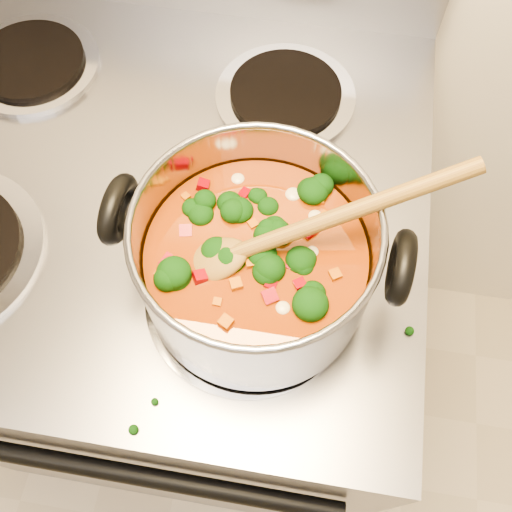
# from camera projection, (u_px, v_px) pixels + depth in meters

# --- Properties ---
(electric_range) EXTENTS (0.79, 0.72, 1.08)m
(electric_range) POSITION_uv_depth(u_px,v_px,m) (173.00, 299.00, 1.16)
(electric_range) COLOR gray
(electric_range) RESTS_ON ground
(stockpot) EXTENTS (0.31, 0.25, 0.15)m
(stockpot) POSITION_uv_depth(u_px,v_px,m) (256.00, 260.00, 0.60)
(stockpot) COLOR #96969D
(stockpot) RESTS_ON electric_range
(wooden_spoon) EXTENTS (0.29, 0.14, 0.13)m
(wooden_spoon) POSITION_uv_depth(u_px,v_px,m) (277.00, 238.00, 0.57)
(wooden_spoon) COLOR olive
(wooden_spoon) RESTS_ON stockpot
(cooktop_crumbs) EXTENTS (0.21, 0.33, 0.01)m
(cooktop_crumbs) POSITION_uv_depth(u_px,v_px,m) (290.00, 251.00, 0.70)
(cooktop_crumbs) COLOR black
(cooktop_crumbs) RESTS_ON electric_range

